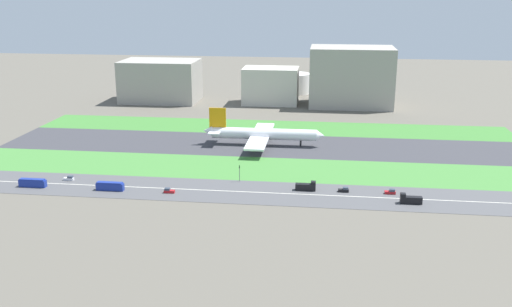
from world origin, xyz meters
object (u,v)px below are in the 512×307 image
at_px(fuel_tank_centre, 341,84).
at_px(bus_1, 110,186).
at_px(car_3, 169,191).
at_px(fuel_tank_east, 372,85).
at_px(car_1, 391,192).
at_px(car_2, 69,178).
at_px(office_tower, 351,77).
at_px(hangar_building, 271,86).
at_px(terminal_building, 161,81).
at_px(truck_0, 410,200).
at_px(bus_0, 33,183).
at_px(truck_1, 306,187).
at_px(airliner, 261,134).
at_px(fuel_tank_west, 294,83).
at_px(car_0, 344,190).
at_px(traffic_light, 240,172).

bearing_deg(fuel_tank_centre, bus_1, -112.76).
height_order(car_3, fuel_tank_east, fuel_tank_east).
distance_m(car_3, car_1, 91.07).
bearing_deg(bus_1, car_1, -175.06).
height_order(car_2, office_tower, office_tower).
relative_size(car_2, hangar_building, 0.11).
xyz_separation_m(bus_1, terminal_building, (-33.71, 192.00, 13.22)).
distance_m(truck_0, bus_0, 156.27).
xyz_separation_m(car_3, truck_1, (55.99, 10.00, 0.75)).
xyz_separation_m(airliner, fuel_tank_west, (8.48, 159.00, 1.59)).
height_order(car_3, car_2, same).
relative_size(car_1, truck_1, 0.52).
bearing_deg(bus_0, fuel_tank_west, -112.22).
height_order(car_2, hangar_building, hangar_building).
bearing_deg(car_0, airliner, 122.02).
xyz_separation_m(bus_0, hangar_building, (82.14, 192.00, 11.20)).
bearing_deg(car_0, fuel_tank_west, 98.53).
bearing_deg(fuel_tank_west, terminal_building, -154.97).
bearing_deg(traffic_light, fuel_tank_centre, 77.74).
bearing_deg(bus_0, bus_1, -180.00).
relative_size(truck_0, car_2, 1.91).
bearing_deg(car_1, fuel_tank_west, 103.13).
bearing_deg(truck_0, traffic_light, -14.35).
bearing_deg(terminal_building, fuel_tank_west, 25.03).
bearing_deg(office_tower, airliner, -114.13).
relative_size(bus_0, office_tower, 0.20).
bearing_deg(fuel_tank_east, bus_0, -123.67).
distance_m(car_0, traffic_light, 45.73).
xyz_separation_m(car_3, traffic_light, (26.71, 17.99, 3.37)).
bearing_deg(truck_0, car_3, -0.00).
bearing_deg(truck_0, truck_1, -13.69).
bearing_deg(hangar_building, office_tower, 0.00).
distance_m(truck_0, car_0, 27.33).
bearing_deg(fuel_tank_west, airliner, -93.05).
height_order(truck_0, car_3, truck_0).
xyz_separation_m(truck_0, fuel_tank_centre, (-22.74, 237.00, 5.96)).
relative_size(car_3, car_0, 1.00).
bearing_deg(fuel_tank_west, bus_1, -104.81).
relative_size(terminal_building, office_tower, 0.96).
bearing_deg(car_3, bus_1, 0.00).
height_order(car_1, bus_1, bus_1).
relative_size(office_tower, fuel_tank_west, 2.28).
height_order(bus_0, terminal_building, terminal_building).
bearing_deg(terminal_building, car_1, -50.63).
relative_size(truck_1, traffic_light, 1.17).
bearing_deg(traffic_light, bus_0, -168.17).
bearing_deg(bus_1, bus_0, 0.00).
height_order(hangar_building, fuel_tank_east, hangar_building).
bearing_deg(hangar_building, car_0, -75.02).
height_order(car_2, terminal_building, terminal_building).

